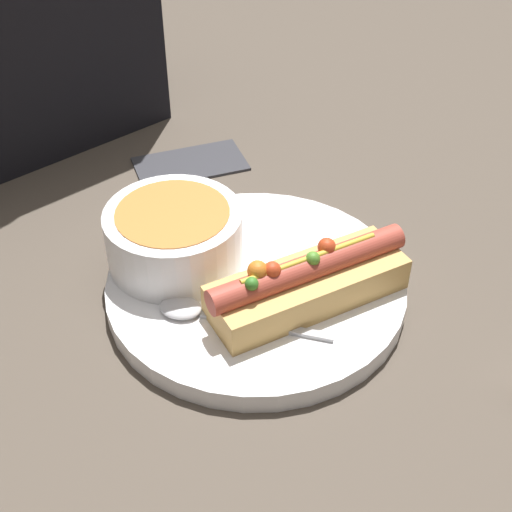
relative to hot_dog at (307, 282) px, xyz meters
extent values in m
plane|color=#4C4238|center=(-0.01, 0.05, -0.04)|extent=(4.00, 4.00, 0.00)
cylinder|color=white|center=(-0.01, 0.05, -0.03)|extent=(0.27, 0.27, 0.02)
cube|color=tan|center=(0.00, 0.00, -0.01)|extent=(0.18, 0.09, 0.03)
cylinder|color=#B24738|center=(0.00, 0.00, 0.02)|extent=(0.18, 0.06, 0.02)
sphere|color=#518C2D|center=(0.00, 0.00, 0.03)|extent=(0.01, 0.01, 0.01)
sphere|color=#C63F1E|center=(-0.03, 0.01, 0.03)|extent=(0.01, 0.01, 0.01)
sphere|color=#C63F1E|center=(0.02, 0.00, 0.03)|extent=(0.02, 0.02, 0.02)
sphere|color=orange|center=(-0.04, 0.01, 0.03)|extent=(0.02, 0.02, 0.02)
sphere|color=orange|center=(-0.04, 0.01, 0.03)|extent=(0.01, 0.01, 0.01)
sphere|color=#387A28|center=(-0.06, 0.01, 0.03)|extent=(0.01, 0.01, 0.01)
cylinder|color=gold|center=(0.00, 0.00, 0.03)|extent=(0.13, 0.03, 0.01)
cylinder|color=white|center=(-0.05, 0.12, 0.00)|extent=(0.12, 0.12, 0.05)
cylinder|color=#C67533|center=(-0.05, 0.12, 0.03)|extent=(0.10, 0.10, 0.01)
cube|color=#B7B7BC|center=(-0.05, 0.00, -0.02)|extent=(0.07, 0.10, 0.00)
ellipsoid|color=#B7B7BC|center=(-0.09, 0.06, -0.02)|extent=(0.04, 0.05, 0.01)
cube|color=#333338|center=(0.07, 0.26, -0.04)|extent=(0.14, 0.11, 0.01)
camera|label=1|loc=(-0.33, -0.31, 0.40)|focal=50.00mm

